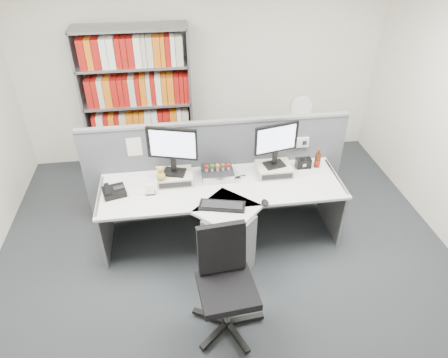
{
  "coord_description": "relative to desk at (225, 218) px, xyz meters",
  "views": [
    {
      "loc": [
        -0.47,
        -2.68,
        3.24
      ],
      "look_at": [
        0.0,
        0.65,
        0.92
      ],
      "focal_mm": 32.54,
      "sensor_mm": 36.0,
      "label": 1
    }
  ],
  "objects": [
    {
      "name": "ground",
      "position": [
        0.0,
        -0.6,
        -0.46
      ],
      "size": [
        5.5,
        5.5,
        0.0
      ],
      "primitive_type": "plane",
      "color": "#32363B",
      "rests_on": "ground"
    },
    {
      "name": "room_shell",
      "position": [
        0.0,
        -0.6,
        1.33
      ],
      "size": [
        5.04,
        5.54,
        2.72
      ],
      "color": "white",
      "rests_on": "ground"
    },
    {
      "name": "partition",
      "position": [
        0.0,
        0.65,
        0.19
      ],
      "size": [
        3.0,
        0.08,
        1.27
      ],
      "color": "#54595F",
      "rests_on": "ground"
    },
    {
      "name": "desk",
      "position": [
        0.0,
        0.0,
        0.0
      ],
      "size": [
        2.6,
        1.2,
        0.72
      ],
      "color": "silver",
      "rests_on": "ground"
    },
    {
      "name": "monitor_riser_left",
      "position": [
        -0.49,
        0.38,
        0.31
      ],
      "size": [
        0.38,
        0.31,
        0.1
      ],
      "color": "beige",
      "rests_on": "desk"
    },
    {
      "name": "monitor_riser_right",
      "position": [
        0.61,
        0.38,
        0.31
      ],
      "size": [
        0.38,
        0.31,
        0.1
      ],
      "color": "beige",
      "rests_on": "desk"
    },
    {
      "name": "monitor_left",
      "position": [
        -0.49,
        0.38,
        0.69
      ],
      "size": [
        0.52,
        0.23,
        0.54
      ],
      "color": "black",
      "rests_on": "monitor_riser_left"
    },
    {
      "name": "monitor_right",
      "position": [
        0.61,
        0.38,
        0.66
      ],
      "size": [
        0.49,
        0.2,
        0.5
      ],
      "color": "black",
      "rests_on": "monitor_riser_right"
    },
    {
      "name": "desktop_pc",
      "position": [
        -0.02,
        0.4,
        0.31
      ],
      "size": [
        0.34,
        0.3,
        0.09
      ],
      "color": "black",
      "rests_on": "desk"
    },
    {
      "name": "figurines",
      "position": [
        -0.02,
        0.39,
        0.41
      ],
      "size": [
        0.29,
        0.05,
        0.09
      ],
      "color": "beige",
      "rests_on": "desktop_pc"
    },
    {
      "name": "keyboard",
      "position": [
        -0.05,
        -0.14,
        0.28
      ],
      "size": [
        0.48,
        0.28,
        0.03
      ],
      "color": "black",
      "rests_on": "desk"
    },
    {
      "name": "mouse",
      "position": [
        0.38,
        -0.16,
        0.29
      ],
      "size": [
        0.07,
        0.12,
        0.04
      ],
      "primitive_type": "ellipsoid",
      "color": "black",
      "rests_on": "desk"
    },
    {
      "name": "desk_phone",
      "position": [
        -1.13,
        0.23,
        0.3
      ],
      "size": [
        0.27,
        0.26,
        0.1
      ],
      "color": "black",
      "rests_on": "desk"
    },
    {
      "name": "desk_calendar",
      "position": [
        -0.75,
        0.18,
        0.32
      ],
      "size": [
        0.1,
        0.08,
        0.12
      ],
      "color": "black",
      "rests_on": "desk"
    },
    {
      "name": "plush_toy",
      "position": [
        -0.64,
        0.28,
        0.44
      ],
      "size": [
        0.1,
        0.1,
        0.17
      ],
      "color": "#AD9839",
      "rests_on": "monitor_riser_left"
    },
    {
      "name": "speaker",
      "position": [
        0.97,
        0.45,
        0.32
      ],
      "size": [
        0.17,
        0.09,
        0.11
      ],
      "primitive_type": "cube",
      "color": "black",
      "rests_on": "desk"
    },
    {
      "name": "cola_bottle",
      "position": [
        1.13,
        0.44,
        0.35
      ],
      "size": [
        0.07,
        0.07,
        0.23
      ],
      "color": "#3F190A",
      "rests_on": "desk"
    },
    {
      "name": "shelving_unit",
      "position": [
        -0.9,
        1.85,
        0.52
      ],
      "size": [
        1.41,
        0.4,
        2.0
      ],
      "color": "gray",
      "rests_on": "ground"
    },
    {
      "name": "filing_cabinet",
      "position": [
        1.2,
        1.4,
        -0.11
      ],
      "size": [
        0.45,
        0.61,
        0.7
      ],
      "color": "gray",
      "rests_on": "ground"
    },
    {
      "name": "desk_fan",
      "position": [
        1.2,
        1.4,
        0.54
      ],
      "size": [
        0.28,
        0.17,
        0.47
      ],
      "color": "white",
      "rests_on": "filing_cabinet"
    },
    {
      "name": "office_chair",
      "position": [
        -0.13,
        -0.91,
        0.08
      ],
      "size": [
        0.66,
        0.67,
        1.01
      ],
      "color": "silver",
      "rests_on": "ground"
    }
  ]
}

